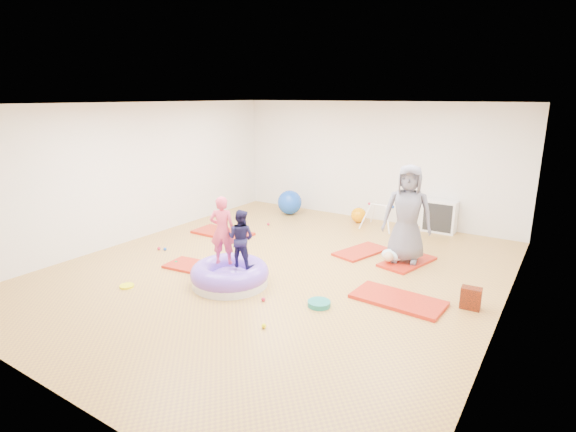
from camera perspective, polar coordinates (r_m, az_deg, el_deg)
The scene contains 19 objects.
room at distance 7.44m, azimuth -1.26°, elevation 3.22°, with size 7.01×8.01×2.81m.
gym_mat_front_left at distance 8.07m, azimuth -11.52°, elevation -6.34°, with size 1.11×0.56×0.05m, color red.
gym_mat_mid_left at distance 9.89m, azimuth -8.30°, elevation -2.14°, with size 1.30×0.65×0.05m, color red.
gym_mat_center_back at distance 8.77m, azimuth 9.24°, elevation -4.48°, with size 1.09×0.55×0.05m, color red.
gym_mat_right at distance 6.89m, azimuth 13.79°, elevation -10.29°, with size 1.31×0.66×0.05m, color red.
gym_mat_rear_right at distance 8.42m, azimuth 14.90°, elevation -5.63°, with size 1.13×0.56×0.05m, color red.
inflatable_cushion at distance 7.28m, azimuth -7.39°, elevation -7.46°, with size 1.25×1.25×0.39m.
child_pink at distance 7.16m, azimuth -8.35°, elevation -1.43°, with size 0.40×0.26×1.11m, color #E43F5E.
child_navy at distance 7.03m, azimuth -6.01°, elevation -2.44°, with size 0.45×0.35×0.92m, color #16133A.
adult_caregiver at distance 8.15m, azimuth 14.93°, elevation 0.28°, with size 0.85×0.55×1.74m, color slate.
infant at distance 8.25m, azimuth 12.97°, elevation -4.91°, with size 0.38×0.39×0.22m.
ball_pit_balls at distance 8.22m, azimuth -9.47°, elevation -5.77°, with size 3.58×3.99×0.06m.
exercise_ball_blue at distance 11.37m, azimuth 0.22°, elevation 1.74°, with size 0.61×0.61×0.61m, color blue.
exercise_ball_orange at distance 10.77m, azimuth 8.96°, elevation 0.11°, with size 0.36×0.36×0.36m, color #F69300.
infant_play_gym at distance 10.28m, azimuth 11.66°, elevation 0.41°, with size 0.74×0.71×0.57m.
cube_shelf at distance 10.42m, azimuth 18.66°, elevation -0.02°, with size 0.71×0.35×0.71m.
balance_disc at distance 6.58m, azimuth 3.97°, elevation -11.04°, with size 0.33×0.33×0.07m, color #187972.
backpack at distance 6.94m, azimuth 22.20°, elevation -9.64°, with size 0.27×0.17×0.32m, color #952503.
yellow_toy at distance 7.61m, azimuth -19.79°, elevation -8.37°, with size 0.22×0.22×0.03m, color #F6FF00.
Camera 1 is at (4.09, -6.02, 2.93)m, focal length 28.00 mm.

